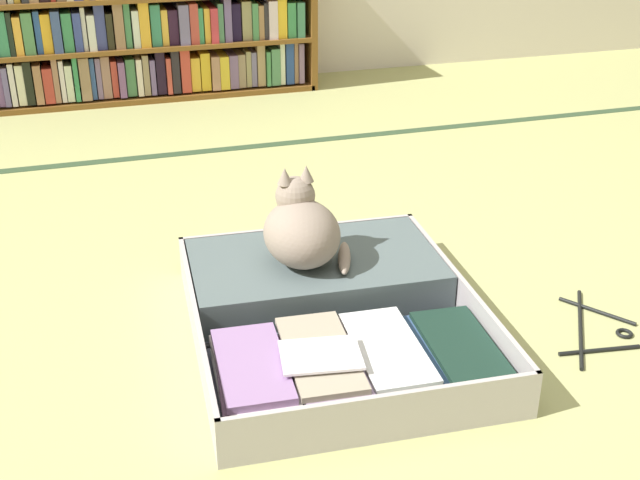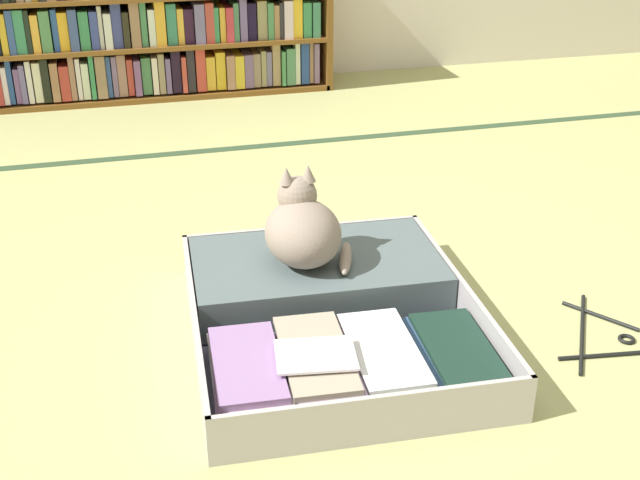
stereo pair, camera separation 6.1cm
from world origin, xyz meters
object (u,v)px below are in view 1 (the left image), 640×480
bookshelf (138,22)px  clothes_hanger (595,329)px  open_suitcase (328,309)px  black_cat (301,229)px

bookshelf → clothes_hanger: bearing=-70.6°
bookshelf → open_suitcase: (0.22, -2.19, -0.29)m
open_suitcase → bookshelf: bearing=95.7°
open_suitcase → clothes_hanger: bearing=-18.7°
open_suitcase → black_cat: bearing=100.1°
clothes_hanger → open_suitcase: bearing=161.3°
open_suitcase → black_cat: black_cat is taller
bookshelf → open_suitcase: bearing=-84.3°
black_cat → open_suitcase: bearing=-79.9°
open_suitcase → black_cat: (-0.03, 0.15, 0.15)m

